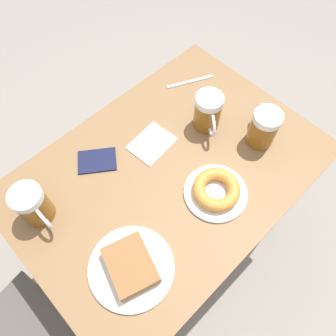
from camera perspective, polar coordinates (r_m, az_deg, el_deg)
name	(u,v)px	position (r m, az deg, el deg)	size (l,w,h in m)	color
ground_plane	(168,239)	(1.78, 0.00, -12.34)	(8.00, 8.00, 0.00)	gray
table	(168,181)	(1.14, 0.00, -2.25)	(0.71, 1.01, 0.76)	olive
plate_with_cake	(131,267)	(0.95, -6.49, -16.70)	(0.24, 0.24, 0.05)	white
plate_with_donut	(216,190)	(1.03, 8.38, -3.88)	(0.20, 0.20, 0.05)	white
beer_mug_left	(33,205)	(1.02, -22.40, -6.03)	(0.14, 0.09, 0.14)	#8C5619
beer_mug_center	(208,112)	(1.13, 6.96, 9.65)	(0.13, 0.11, 0.14)	#8C5619
beer_mug_right	(263,127)	(1.13, 16.25, 6.80)	(0.12, 0.11, 0.14)	#8C5619
napkin_folded	(152,143)	(1.13, -2.83, 4.29)	(0.13, 0.16, 0.00)	white
fork	(190,82)	(1.31, 3.89, 14.79)	(0.09, 0.17, 0.00)	silver
passport_near_edge	(97,161)	(1.12, -12.25, 1.26)	(0.15, 0.15, 0.01)	#141938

